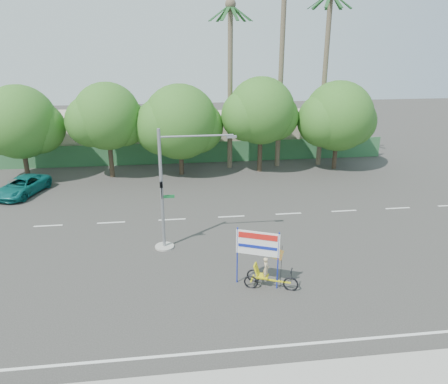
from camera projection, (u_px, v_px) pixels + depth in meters
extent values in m
plane|color=#33302D|center=(214.00, 281.00, 21.98)|extent=(120.00, 120.00, 0.00)
cube|color=#336B3D|center=(191.00, 153.00, 41.68)|extent=(38.00, 0.08, 2.00)
cube|color=#BBAB95|center=(90.00, 135.00, 44.35)|extent=(12.00, 8.00, 4.00)
cube|color=#BBAB95|center=(263.00, 132.00, 46.55)|extent=(14.00, 8.00, 3.60)
cylinder|color=#473828|center=(25.00, 160.00, 36.50)|extent=(0.40, 0.40, 3.52)
sphere|color=#2D5D1B|center=(19.00, 122.00, 35.40)|extent=(6.00, 6.00, 6.00)
sphere|color=#2D5D1B|center=(39.00, 128.00, 36.04)|extent=(4.32, 4.32, 4.32)
sphere|color=#2D5D1B|center=(1.00, 127.00, 35.12)|extent=(4.56, 4.56, 4.56)
cylinder|color=#473828|center=(111.00, 156.00, 37.29)|extent=(0.40, 0.40, 3.74)
sphere|color=#2D5D1B|center=(107.00, 116.00, 36.13)|extent=(5.60, 5.60, 5.60)
sphere|color=#2D5D1B|center=(123.00, 122.00, 36.76)|extent=(4.03, 4.03, 4.03)
sphere|color=#2D5D1B|center=(91.00, 121.00, 35.86)|extent=(4.26, 4.26, 4.26)
cylinder|color=#473828|center=(181.00, 156.00, 38.08)|extent=(0.40, 0.40, 3.30)
sphere|color=#2D5D1B|center=(180.00, 122.00, 37.05)|extent=(6.40, 6.40, 6.40)
sphere|color=#2D5D1B|center=(197.00, 127.00, 37.68)|extent=(4.61, 4.61, 4.61)
sphere|color=#2D5D1B|center=(163.00, 126.00, 36.75)|extent=(4.86, 4.86, 4.86)
cylinder|color=#473828|center=(260.00, 150.00, 38.81)|extent=(0.40, 0.40, 3.87)
sphere|color=#2D5D1B|center=(261.00, 111.00, 37.60)|extent=(5.80, 5.80, 5.80)
sphere|color=#2D5D1B|center=(275.00, 117.00, 38.25)|extent=(4.18, 4.18, 4.18)
sphere|color=#2D5D1B|center=(247.00, 116.00, 37.34)|extent=(4.41, 4.41, 4.41)
cylinder|color=#473828|center=(335.00, 150.00, 39.71)|extent=(0.40, 0.40, 3.43)
sphere|color=#2D5D1B|center=(338.00, 116.00, 38.64)|extent=(6.20, 6.20, 6.20)
sphere|color=#2D5D1B|center=(351.00, 121.00, 39.27)|extent=(4.46, 4.46, 4.46)
sphere|color=#2D5D1B|center=(324.00, 120.00, 38.35)|extent=(4.71, 4.71, 4.71)
cylinder|color=#70604C|center=(281.00, 73.00, 38.20)|extent=(0.44, 0.44, 17.00)
cylinder|color=#70604C|center=(324.00, 84.00, 39.01)|extent=(0.44, 0.44, 15.00)
cube|color=#1C4C21|center=(341.00, 0.00, 36.78)|extent=(1.91, 0.28, 1.36)
cube|color=#1C4C21|center=(336.00, 1.00, 37.32)|extent=(1.65, 1.44, 1.36)
cube|color=#1C4C21|center=(329.00, 1.00, 37.55)|extent=(0.61, 1.93, 1.36)
cube|color=#1C4C21|center=(322.00, 1.00, 37.38)|extent=(1.20, 1.80, 1.36)
cube|color=#1C4C21|center=(319.00, 1.00, 36.87)|extent=(1.89, 0.92, 1.36)
cube|color=#1C4C21|center=(322.00, 0.00, 36.27)|extent=(1.89, 0.92, 1.36)
cube|color=#1C4C21|center=(328.00, 0.00, 35.85)|extent=(1.20, 1.80, 1.36)
cube|color=#1C4C21|center=(336.00, 0.00, 35.82)|extent=(0.61, 1.93, 1.36)
cube|color=#1C4C21|center=(341.00, 0.00, 36.19)|extent=(1.65, 1.44, 1.36)
cylinder|color=#70604C|center=(230.00, 91.00, 38.18)|extent=(0.44, 0.44, 14.00)
sphere|color=#70604C|center=(230.00, 4.00, 35.78)|extent=(0.90, 0.90, 0.90)
cube|color=#1C4C21|center=(242.00, 13.00, 36.12)|extent=(1.91, 0.28, 1.36)
cube|color=#1C4C21|center=(238.00, 13.00, 36.66)|extent=(1.65, 1.44, 1.36)
cube|color=#1C4C21|center=(231.00, 13.00, 36.89)|extent=(0.61, 1.93, 1.36)
cube|color=#1C4C21|center=(224.00, 13.00, 36.71)|extent=(1.20, 1.80, 1.36)
cube|color=#1C4C21|center=(219.00, 13.00, 36.20)|extent=(1.89, 0.92, 1.36)
cube|color=#1C4C21|center=(220.00, 12.00, 35.60)|extent=(1.89, 0.92, 1.36)
cube|color=#1C4C21|center=(226.00, 12.00, 35.19)|extent=(1.20, 1.80, 1.36)
cube|color=#1C4C21|center=(234.00, 12.00, 35.16)|extent=(0.61, 1.93, 1.36)
cube|color=#1C4C21|center=(240.00, 12.00, 35.53)|extent=(1.65, 1.44, 1.36)
cylinder|color=gray|center=(165.00, 247.00, 25.40)|extent=(1.10, 1.10, 0.10)
cylinder|color=gray|center=(162.00, 191.00, 24.22)|extent=(0.18, 0.18, 7.00)
cylinder|color=gray|center=(196.00, 136.00, 23.41)|extent=(4.00, 0.10, 0.10)
cube|color=gray|center=(231.00, 137.00, 23.67)|extent=(0.55, 0.20, 0.12)
imported|color=black|center=(162.00, 191.00, 23.98)|extent=(0.16, 0.20, 1.00)
cube|color=#14662D|center=(168.00, 196.00, 24.38)|extent=(0.70, 0.04, 0.18)
torus|color=black|center=(291.00, 284.00, 21.06)|extent=(0.73, 0.38, 0.76)
torus|color=black|center=(254.00, 276.00, 21.84)|extent=(0.68, 0.35, 0.71)
torus|color=black|center=(251.00, 282.00, 21.27)|extent=(0.68, 0.35, 0.71)
cube|color=#D1C612|center=(271.00, 280.00, 21.28)|extent=(1.77, 0.80, 0.07)
cube|color=#D1C612|center=(252.00, 278.00, 21.55)|extent=(0.32, 0.64, 0.06)
cube|color=#D1C612|center=(262.00, 276.00, 21.34)|extent=(0.70, 0.65, 0.07)
cube|color=#D1C612|center=(257.00, 270.00, 21.31)|extent=(0.42, 0.53, 0.60)
cylinder|color=black|center=(291.00, 276.00, 20.91)|extent=(0.04, 0.04, 0.61)
cube|color=black|center=(292.00, 271.00, 20.80)|extent=(0.24, 0.48, 0.04)
imported|color=#CCB284|center=(266.00, 269.00, 21.15)|extent=(0.44, 0.52, 1.20)
cylinder|color=#1729B3|center=(237.00, 255.00, 21.34)|extent=(0.08, 0.08, 3.01)
cylinder|color=#1729B3|center=(278.00, 261.00, 20.83)|extent=(0.08, 0.08, 3.01)
cube|color=white|center=(258.00, 244.00, 20.82)|extent=(1.97, 0.88, 1.23)
cube|color=red|center=(258.00, 237.00, 20.65)|extent=(1.75, 0.76, 0.29)
cube|color=#1729B3|center=(258.00, 247.00, 20.84)|extent=(1.75, 0.76, 0.16)
cylinder|color=black|center=(281.00, 267.00, 20.90)|extent=(0.03, 0.03, 2.34)
cube|color=red|center=(274.00, 253.00, 20.75)|extent=(0.92, 0.41, 0.73)
imported|color=#0D615F|center=(22.00, 186.00, 33.51)|extent=(3.76, 5.40, 1.37)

